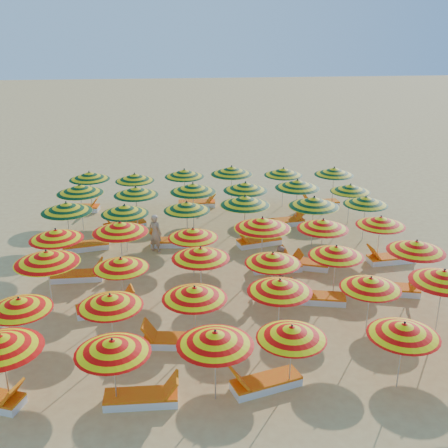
# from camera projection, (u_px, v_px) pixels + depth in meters

# --- Properties ---
(ground) EXTENTS (120.00, 120.00, 0.00)m
(ground) POSITION_uv_depth(u_px,v_px,m) (225.00, 272.00, 19.54)
(ground) COLOR tan
(ground) RESTS_ON ground
(umbrella_0) EXTENTS (2.17, 2.17, 1.95)m
(umbrella_0) POSITION_uv_depth(u_px,v_px,m) (1.00, 342.00, 12.29)
(umbrella_0) COLOR silver
(umbrella_0) RESTS_ON ground
(umbrella_1) EXTENTS (2.17, 2.17, 1.82)m
(umbrella_1) POSITION_uv_depth(u_px,v_px,m) (112.00, 346.00, 12.35)
(umbrella_1) COLOR silver
(umbrella_1) RESTS_ON ground
(umbrella_2) EXTENTS (2.14, 2.14, 1.88)m
(umbrella_2) POSITION_uv_depth(u_px,v_px,m) (215.00, 338.00, 12.57)
(umbrella_2) COLOR silver
(umbrella_2) RESTS_ON ground
(umbrella_3) EXTENTS (2.17, 2.17, 1.76)m
(umbrella_3) POSITION_uv_depth(u_px,v_px,m) (292.00, 332.00, 12.98)
(umbrella_3) COLOR silver
(umbrella_3) RESTS_ON ground
(umbrella_4) EXTENTS (2.22, 2.22, 1.81)m
(umbrella_4) POSITION_uv_depth(u_px,v_px,m) (404.00, 330.00, 13.03)
(umbrella_4) COLOR silver
(umbrella_4) RESTS_ON ground
(umbrella_6) EXTENTS (2.21, 2.21, 1.77)m
(umbrella_6) POSITION_uv_depth(u_px,v_px,m) (19.00, 304.00, 14.22)
(umbrella_6) COLOR silver
(umbrella_6) RESTS_ON ground
(umbrella_7) EXTENTS (2.12, 2.12, 1.80)m
(umbrella_7) POSITION_uv_depth(u_px,v_px,m) (110.00, 301.00, 14.34)
(umbrella_7) COLOR silver
(umbrella_7) RESTS_ON ground
(umbrella_8) EXTENTS (1.84, 1.84, 1.84)m
(umbrella_8) POSITION_uv_depth(u_px,v_px,m) (195.00, 293.00, 14.66)
(umbrella_8) COLOR silver
(umbrella_8) RESTS_ON ground
(umbrella_9) EXTENTS (2.14, 2.14, 1.87)m
(umbrella_9) POSITION_uv_depth(u_px,v_px,m) (280.00, 286.00, 14.98)
(umbrella_9) COLOR silver
(umbrella_9) RESTS_ON ground
(umbrella_10) EXTENTS (1.89, 1.89, 1.79)m
(umbrella_10) POSITION_uv_depth(u_px,v_px,m) (371.00, 283.00, 15.29)
(umbrella_10) COLOR silver
(umbrella_10) RESTS_ON ground
(umbrella_11) EXTENTS (2.35, 2.35, 1.96)m
(umbrella_11) POSITION_uv_depth(u_px,v_px,m) (444.00, 276.00, 15.33)
(umbrella_11) COLOR silver
(umbrella_11) RESTS_ON ground
(umbrella_12) EXTENTS (2.42, 2.42, 2.04)m
(umbrella_12) POSITION_uv_depth(u_px,v_px,m) (47.00, 257.00, 16.35)
(umbrella_12) COLOR silver
(umbrella_12) RESTS_ON ground
(umbrella_13) EXTENTS (2.12, 2.12, 1.76)m
(umbrella_13) POSITION_uv_depth(u_px,v_px,m) (121.00, 263.00, 16.55)
(umbrella_13) COLOR silver
(umbrella_13) RESTS_ON ground
(umbrella_14) EXTENTS (2.26, 2.26, 1.89)m
(umbrella_14) POSITION_uv_depth(u_px,v_px,m) (201.00, 253.00, 16.95)
(umbrella_14) COLOR silver
(umbrella_14) RESTS_ON ground
(umbrella_15) EXTENTS (2.19, 2.19, 1.80)m
(umbrella_15) POSITION_uv_depth(u_px,v_px,m) (273.00, 258.00, 16.80)
(umbrella_15) COLOR silver
(umbrella_15) RESTS_ON ground
(umbrella_16) EXTENTS (1.85, 1.85, 1.82)m
(umbrella_16) POSITION_uv_depth(u_px,v_px,m) (336.00, 251.00, 17.23)
(umbrella_16) COLOR silver
(umbrella_16) RESTS_ON ground
(umbrella_17) EXTENTS (2.11, 2.11, 1.92)m
(umbrella_17) POSITION_uv_depth(u_px,v_px,m) (416.00, 246.00, 17.38)
(umbrella_17) COLOR silver
(umbrella_17) RESTS_ON ground
(umbrella_18) EXTENTS (2.29, 2.29, 1.88)m
(umbrella_18) POSITION_uv_depth(u_px,v_px,m) (56.00, 234.00, 18.38)
(umbrella_18) COLOR silver
(umbrella_18) RESTS_ON ground
(umbrella_19) EXTENTS (2.48, 2.48, 2.00)m
(umbrella_19) POSITION_uv_depth(u_px,v_px,m) (120.00, 227.00, 18.70)
(umbrella_19) COLOR silver
(umbrella_19) RESTS_ON ground
(umbrella_20) EXTENTS (1.86, 1.86, 1.79)m
(umbrella_20) POSITION_uv_depth(u_px,v_px,m) (193.00, 233.00, 18.69)
(umbrella_20) COLOR silver
(umbrella_20) RESTS_ON ground
(umbrella_21) EXTENTS (2.37, 2.37, 2.05)m
(umbrella_21) POSITION_uv_depth(u_px,v_px,m) (263.00, 223.00, 18.93)
(umbrella_21) COLOR silver
(umbrella_21) RESTS_ON ground
(umbrella_22) EXTENTS (2.05, 2.05, 1.89)m
(umbrella_22) POSITION_uv_depth(u_px,v_px,m) (323.00, 224.00, 19.24)
(umbrella_22) COLOR silver
(umbrella_22) RESTS_ON ground
(umbrella_23) EXTENTS (2.18, 2.18, 1.84)m
(umbrella_23) POSITION_uv_depth(u_px,v_px,m) (381.00, 221.00, 19.64)
(umbrella_23) COLOR silver
(umbrella_23) RESTS_ON ground
(umbrella_24) EXTENTS (2.20, 2.20, 1.99)m
(umbrella_24) POSITION_uv_depth(u_px,v_px,m) (66.00, 207.00, 20.62)
(umbrella_24) COLOR silver
(umbrella_24) RESTS_ON ground
(umbrella_25) EXTENTS (1.90, 1.90, 1.88)m
(umbrella_25) POSITION_uv_depth(u_px,v_px,m) (125.00, 209.00, 20.70)
(umbrella_25) COLOR silver
(umbrella_25) RESTS_ON ground
(umbrella_26) EXTENTS (2.13, 2.13, 1.87)m
(umbrella_26) POSITION_uv_depth(u_px,v_px,m) (187.00, 206.00, 21.07)
(umbrella_26) COLOR silver
(umbrella_26) RESTS_ON ground
(umbrella_27) EXTENTS (2.06, 2.06, 2.03)m
(umbrella_27) POSITION_uv_depth(u_px,v_px,m) (245.00, 201.00, 21.25)
(umbrella_27) COLOR silver
(umbrella_27) RESTS_ON ground
(umbrella_28) EXTENTS (2.17, 2.17, 2.04)m
(umbrella_28) POSITION_uv_depth(u_px,v_px,m) (314.00, 202.00, 21.09)
(umbrella_28) COLOR silver
(umbrella_28) RESTS_ON ground
(umbrella_29) EXTENTS (2.24, 2.24, 1.85)m
(umbrella_29) POSITION_uv_depth(u_px,v_px,m) (366.00, 201.00, 21.75)
(umbrella_29) COLOR silver
(umbrella_29) RESTS_ON ground
(umbrella_30) EXTENTS (2.31, 2.31, 2.01)m
(umbrella_30) POSITION_uv_depth(u_px,v_px,m) (80.00, 189.00, 22.67)
(umbrella_30) COLOR silver
(umbrella_30) RESTS_ON ground
(umbrella_31) EXTENTS (1.89, 1.89, 1.92)m
(umbrella_31) POSITION_uv_depth(u_px,v_px,m) (136.00, 191.00, 22.67)
(umbrella_31) COLOR silver
(umbrella_31) RESTS_ON ground
(umbrella_32) EXTENTS (2.46, 2.46, 2.01)m
(umbrella_32) POSITION_uv_depth(u_px,v_px,m) (193.00, 188.00, 22.83)
(umbrella_32) COLOR silver
(umbrella_32) RESTS_ON ground
(umbrella_33) EXTENTS (2.43, 2.43, 1.95)m
(umbrella_33) POSITION_uv_depth(u_px,v_px,m) (245.00, 186.00, 23.17)
(umbrella_33) COLOR silver
(umbrella_33) RESTS_ON ground
(umbrella_34) EXTENTS (2.08, 2.08, 1.99)m
(umbrella_34) POSITION_uv_depth(u_px,v_px,m) (297.00, 184.00, 23.38)
(umbrella_34) COLOR silver
(umbrella_34) RESTS_ON ground
(umbrella_35) EXTENTS (1.70, 1.70, 1.78)m
(umbrella_35) POSITION_uv_depth(u_px,v_px,m) (350.00, 188.00, 23.46)
(umbrella_35) COLOR silver
(umbrella_35) RESTS_ON ground
(umbrella_36) EXTENTS (2.21, 2.21, 1.90)m
(umbrella_36) POSITION_uv_depth(u_px,v_px,m) (89.00, 176.00, 24.85)
(umbrella_36) COLOR silver
(umbrella_36) RESTS_ON ground
(umbrella_37) EXTENTS (2.06, 2.06, 1.84)m
(umbrella_37) POSITION_uv_depth(u_px,v_px,m) (135.00, 177.00, 24.79)
(umbrella_37) COLOR silver
(umbrella_37) RESTS_ON ground
(umbrella_38) EXTENTS (2.36, 2.36, 1.89)m
(umbrella_38) POSITION_uv_depth(u_px,v_px,m) (184.00, 173.00, 25.27)
(umbrella_38) COLOR silver
(umbrella_38) RESTS_ON ground
(umbrella_39) EXTENTS (2.47, 2.47, 2.02)m
(umbrella_39) POSITION_uv_depth(u_px,v_px,m) (232.00, 170.00, 25.26)
(umbrella_39) COLOR silver
(umbrella_39) RESTS_ON ground
(umbrella_40) EXTENTS (1.96, 1.96, 1.87)m
(umbrella_40) POSITION_uv_depth(u_px,v_px,m) (283.00, 172.00, 25.56)
(umbrella_40) COLOR silver
(umbrella_40) RESTS_ON ground
(umbrella_41) EXTENTS (2.18, 2.18, 1.90)m
(umbrella_41) POSITION_uv_depth(u_px,v_px,m) (334.00, 171.00, 25.53)
(umbrella_41) COLOR silver
(umbrella_41) RESTS_ON ground
(lounger_1) EXTENTS (1.74, 0.60, 0.69)m
(lounger_1) POSITION_uv_depth(u_px,v_px,m) (143.00, 397.00, 12.97)
(lounger_1) COLOR white
(lounger_1) RESTS_ON ground
(lounger_2) EXTENTS (1.83, 1.06, 0.69)m
(lounger_2) POSITION_uv_depth(u_px,v_px,m) (264.00, 383.00, 13.48)
(lounger_2) COLOR white
(lounger_2) RESTS_ON ground
(lounger_3) EXTENTS (1.79, 0.81, 0.69)m
(lounger_3) POSITION_uv_depth(u_px,v_px,m) (173.00, 340.00, 15.21)
(lounger_3) COLOR white
(lounger_3) RESTS_ON ground
(lounger_4) EXTENTS (1.82, 0.98, 0.69)m
(lounger_4) POSITION_uv_depth(u_px,v_px,m) (107.00, 307.00, 16.91)
(lounger_4) COLOR white
(lounger_4) RESTS_ON ground
(lounger_5) EXTENTS (1.82, 0.94, 0.69)m
(lounger_5) POSITION_uv_depth(u_px,v_px,m) (316.00, 298.00, 17.48)
(lounger_5) COLOR white
(lounger_5) RESTS_ON ground
(lounger_6) EXTENTS (1.82, 0.97, 0.69)m
(lounger_6) POSITION_uv_depth(u_px,v_px,m) (394.00, 289.00, 18.01)
(lounger_6) COLOR white
(lounger_6) RESTS_ON ground
(lounger_7) EXTENTS (1.74, 0.61, 0.69)m
(lounger_7) POSITION_uv_depth(u_px,v_px,m) (79.00, 275.00, 18.94)
(lounger_7) COLOR white
(lounger_7) RESTS_ON ground
(lounger_8) EXTENTS (1.76, 0.67, 0.69)m
(lounger_8) POSITION_uv_depth(u_px,v_px,m) (278.00, 266.00, 19.61)
(lounger_8) COLOR white
(lounger_8) RESTS_ON ground
(lounger_9) EXTENTS (1.83, 1.12, 0.69)m
(lounger_9) POSITION_uv_depth(u_px,v_px,m) (303.00, 263.00, 19.84)
(lounger_9) COLOR white
(lounger_9) RESTS_ON ground
(lounger_10) EXTENTS (1.78, 0.76, 0.69)m
(lounger_10) POSITION_uv_depth(u_px,v_px,m) (390.00, 258.00, 20.24)
(lounger_10) COLOR white
(lounger_10) RESTS_ON ground
(lounger_11) EXTENTS (1.81, 0.93, 0.69)m
(lounger_11) POSITION_uv_depth(u_px,v_px,m) (84.00, 246.00, 21.32)
(lounger_11) COLOR white
(lounger_11) RESTS_ON ground
(lounger_12) EXTENTS (1.77, 0.69, 0.69)m
(lounger_12) POSITION_uv_depth(u_px,v_px,m) (172.00, 242.00, 21.68)
(lounger_12) COLOR white
(lounger_12) RESTS_ON ground
(lounger_13) EXTENTS (1.82, 0.99, 0.69)m
(lounger_13) POSITION_uv_depth(u_px,v_px,m) (258.00, 241.00, 21.73)
(lounger_13) COLOR white
(lounger_13) RESTS_ON ground
(lounger_14) EXTENTS (1.82, 1.17, 0.69)m
(lounger_14) POSITION_uv_depth(u_px,v_px,m) (124.00, 225.00, 23.37)
(lounger_14) COLOR white
(lounger_14) RESTS_ON ground
(lounger_15) EXTENTS (1.80, 0.83, 0.69)m
(lounger_15) POSITION_uv_depth(u_px,v_px,m) (285.00, 222.00, 23.76)
(lounger_15) COLOR white
(lounger_15) RESTS_ON ground
(lounger_16) EXTENTS (1.79, 0.78, 0.69)m
(lounger_16) POSITION_uv_depth(u_px,v_px,m) (81.00, 208.00, 25.44)
(lounger_16) COLOR white
(lounger_16) RESTS_ON ground
(lounger_17) EXTENTS (1.76, 0.66, 0.69)m
(lounger_17) POSITION_uv_depth(u_px,v_px,m) (198.00, 203.00, 26.05)
(lounger_17) COLOR white
(lounger_17) RESTS_ON ground
(lounger_18) EXTENTS (1.80, 0.82, 0.69)m
(lounger_18) POSITION_uv_depth(u_px,v_px,m) (319.00, 203.00, 25.99)
(lounger_18) COLOR white
(lounger_18) RESTS_ON ground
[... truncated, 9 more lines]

